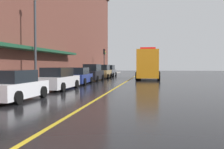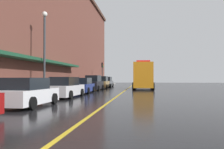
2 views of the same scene
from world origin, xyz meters
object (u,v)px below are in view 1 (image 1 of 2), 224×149
(parked_car_6, at_px, (109,71))
(parking_meter_2, at_px, (56,74))
(parking_meter_1, at_px, (95,70))
(parked_car_3, at_px, (78,76))
(parked_car_2, at_px, (58,79))
(parked_car_4, at_px, (93,73))
(traffic_light_near, at_px, (104,57))
(parked_car_5, at_px, (103,72))
(street_lamp_left, at_px, (35,31))
(utility_truck, at_px, (148,65))
(parked_car_1, at_px, (14,86))

(parked_car_6, relative_size, parking_meter_2, 3.20)
(parked_car_6, bearing_deg, parking_meter_1, 162.57)
(parking_meter_1, bearing_deg, parked_car_3, -84.13)
(parked_car_2, relative_size, parked_car_6, 1.15)
(parked_car_3, bearing_deg, parking_meter_1, 4.15)
(parked_car_4, bearing_deg, traffic_light_near, 6.89)
(parked_car_3, xyz_separation_m, parked_car_5, (0.05, 11.85, 0.11))
(street_lamp_left, bearing_deg, parked_car_5, 83.30)
(utility_truck, height_order, parking_meter_1, utility_truck)
(parking_meter_1, bearing_deg, utility_truck, -21.15)
(utility_truck, relative_size, parking_meter_1, 6.51)
(parked_car_2, xyz_separation_m, street_lamp_left, (-2.07, 0.71, 3.63))
(parked_car_2, xyz_separation_m, parked_car_4, (-0.10, 11.46, 0.11))
(parked_car_3, bearing_deg, parking_meter_2, 147.29)
(parked_car_1, xyz_separation_m, traffic_light_near, (-1.27, 31.78, 2.42))
(parked_car_3, distance_m, traffic_light_near, 20.25)
(parked_car_1, height_order, parking_meter_1, parked_car_1)
(parked_car_2, distance_m, parking_meter_1, 18.67)
(parked_car_4, relative_size, parked_car_6, 1.03)
(parked_car_3, xyz_separation_m, parking_meter_1, (-1.33, 12.93, 0.32))
(parked_car_1, bearing_deg, parking_meter_1, 4.57)
(parked_car_2, bearing_deg, street_lamp_left, 72.24)
(parked_car_1, relative_size, utility_truck, 0.50)
(parked_car_6, relative_size, street_lamp_left, 0.61)
(parked_car_1, height_order, traffic_light_near, traffic_light_near)
(parked_car_2, height_order, traffic_light_near, traffic_light_near)
(parked_car_5, height_order, traffic_light_near, traffic_light_near)
(parked_car_3, height_order, parked_car_5, parked_car_5)
(parked_car_1, bearing_deg, parked_car_3, 1.48)
(parked_car_2, height_order, parking_meter_2, parked_car_2)
(parking_meter_2, bearing_deg, parked_car_5, 84.42)
(parked_car_6, bearing_deg, traffic_light_near, 23.82)
(parked_car_4, height_order, parked_car_5, parked_car_4)
(parked_car_6, distance_m, street_lamp_left, 22.34)
(parked_car_4, bearing_deg, parking_meter_1, 12.50)
(parked_car_5, bearing_deg, parked_car_3, 179.00)
(street_lamp_left, bearing_deg, traffic_light_near, 88.49)
(parked_car_6, bearing_deg, parked_car_2, -178.73)
(parked_car_5, height_order, utility_truck, utility_truck)
(parked_car_5, bearing_deg, traffic_light_near, 8.31)
(utility_truck, bearing_deg, parked_car_1, -16.14)
(parked_car_2, xyz_separation_m, parking_meter_2, (-1.47, 3.47, 0.29))
(parking_meter_1, bearing_deg, parked_car_2, -85.48)
(parked_car_5, distance_m, parking_meter_1, 1.76)
(parked_car_4, height_order, parking_meter_1, parked_car_4)
(parking_meter_2, bearing_deg, street_lamp_left, -102.29)
(traffic_light_near, bearing_deg, parked_car_4, -84.77)
(street_lamp_left, xyz_separation_m, traffic_light_near, (0.66, 25.03, -1.24))
(parked_car_2, relative_size, parked_car_5, 1.07)
(parked_car_3, relative_size, street_lamp_left, 0.67)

